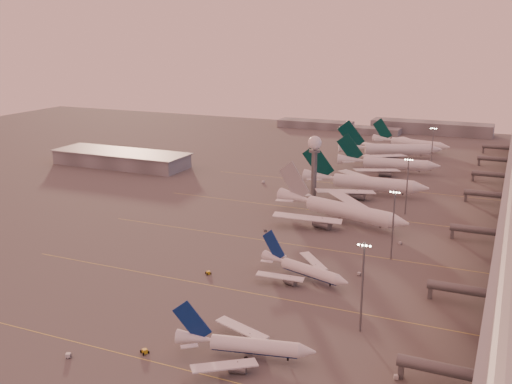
% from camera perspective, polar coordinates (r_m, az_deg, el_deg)
% --- Properties ---
extents(ground, '(700.00, 700.00, 0.00)m').
position_cam_1_polar(ground, '(185.28, -8.03, -9.55)').
color(ground, '#4F4D4D').
rests_on(ground, ground).
extents(taxiway_markings, '(180.00, 185.25, 0.02)m').
position_cam_1_polar(taxiway_markings, '(221.06, 6.39, -5.31)').
color(taxiway_markings, '#E9D552').
rests_on(taxiway_markings, ground).
extents(hangar, '(82.00, 27.00, 8.50)m').
position_cam_1_polar(hangar, '(359.44, -12.72, 3.13)').
color(hangar, slate).
rests_on(hangar, ground).
extents(radar_tower, '(6.40, 6.40, 31.10)m').
position_cam_1_polar(radar_tower, '(281.41, 5.59, 3.61)').
color(radar_tower, slate).
rests_on(radar_tower, ground).
extents(mast_a, '(3.60, 0.56, 25.00)m').
position_cam_1_polar(mast_a, '(158.99, 10.10, -8.53)').
color(mast_a, slate).
rests_on(mast_a, ground).
extents(mast_b, '(3.60, 0.56, 25.00)m').
position_cam_1_polar(mast_b, '(210.12, 12.93, -2.75)').
color(mast_b, slate).
rests_on(mast_b, ground).
extents(mast_c, '(3.60, 0.56, 25.00)m').
position_cam_1_polar(mast_c, '(263.15, 14.20, 0.78)').
color(mast_c, slate).
rests_on(mast_c, ground).
extents(mast_d, '(3.60, 0.56, 25.00)m').
position_cam_1_polar(mast_d, '(350.59, 16.44, 4.15)').
color(mast_d, slate).
rests_on(mast_d, ground).
extents(distant_horizon, '(165.00, 37.50, 9.00)m').
position_cam_1_polar(distant_horizon, '(481.12, 13.02, 6.04)').
color(distant_horizon, slate).
rests_on(distant_horizon, ground).
extents(narrowbody_near, '(35.02, 27.66, 13.85)m').
position_cam_1_polar(narrowbody_near, '(149.57, -1.07, -14.58)').
color(narrowbody_near, white).
rests_on(narrowbody_near, ground).
extents(narrowbody_mid, '(33.15, 26.02, 13.40)m').
position_cam_1_polar(narrowbody_mid, '(193.24, 4.58, -7.49)').
color(narrowbody_mid, white).
rests_on(narrowbody_mid, ground).
extents(widebody_white, '(61.41, 48.51, 22.22)m').
position_cam_1_polar(widebody_white, '(250.51, 8.04, -1.96)').
color(widebody_white, white).
rests_on(widebody_white, ground).
extents(greentail_a, '(62.65, 50.62, 22.76)m').
position_cam_1_polar(greentail_a, '(295.32, 10.30, 0.61)').
color(greentail_a, white).
rests_on(greentail_a, ground).
extents(greentail_b, '(57.34, 46.05, 20.87)m').
position_cam_1_polar(greentail_b, '(342.94, 12.48, 2.46)').
color(greentail_b, white).
rests_on(greentail_b, ground).
extents(greentail_c, '(61.88, 49.11, 23.46)m').
position_cam_1_polar(greentail_c, '(381.70, 12.65, 3.79)').
color(greentail_c, white).
rests_on(greentail_c, ground).
extents(greentail_d, '(53.23, 42.56, 19.57)m').
position_cam_1_polar(greentail_d, '(410.21, 14.49, 4.36)').
color(greentail_d, white).
rests_on(greentail_d, ground).
extents(gsv_truck_a, '(6.25, 4.39, 2.39)m').
position_cam_1_polar(gsv_truck_a, '(156.98, -17.29, -14.45)').
color(gsv_truck_a, silver).
rests_on(gsv_truck_a, ground).
extents(gsv_tug_near, '(4.05, 4.59, 1.12)m').
position_cam_1_polar(gsv_tug_near, '(154.70, -10.55, -14.72)').
color(gsv_tug_near, gold).
rests_on(gsv_tug_near, ground).
extents(gsv_catering_a, '(5.32, 3.56, 4.01)m').
position_cam_1_polar(gsv_catering_a, '(145.58, 13.32, -16.29)').
color(gsv_catering_a, silver).
rests_on(gsv_catering_a, ground).
extents(gsv_tug_mid, '(4.19, 4.01, 1.04)m').
position_cam_1_polar(gsv_tug_mid, '(197.28, -4.57, -7.69)').
color(gsv_tug_mid, gold).
rests_on(gsv_tug_mid, ground).
extents(gsv_truck_b, '(5.42, 2.56, 2.10)m').
position_cam_1_polar(gsv_truck_b, '(198.44, 9.91, -7.57)').
color(gsv_truck_b, silver).
rests_on(gsv_truck_b, ground).
extents(gsv_truck_c, '(4.53, 4.50, 1.90)m').
position_cam_1_polar(gsv_truck_c, '(237.08, 0.96, -3.54)').
color(gsv_truck_c, '#505355').
rests_on(gsv_truck_c, ground).
extents(gsv_catering_b, '(4.89, 3.67, 3.67)m').
position_cam_1_polar(gsv_catering_b, '(228.98, 13.62, -4.44)').
color(gsv_catering_b, silver).
rests_on(gsv_catering_b, ground).
extents(gsv_tug_far, '(3.88, 4.50, 1.10)m').
position_cam_1_polar(gsv_tug_far, '(264.89, 6.42, -1.70)').
color(gsv_tug_far, '#505355').
rests_on(gsv_tug_far, ground).
extents(gsv_truck_d, '(2.74, 6.35, 2.50)m').
position_cam_1_polar(gsv_truck_d, '(311.06, 0.71, 1.08)').
color(gsv_truck_d, silver).
rests_on(gsv_truck_d, ground).
extents(gsv_tug_hangar, '(3.77, 3.24, 0.93)m').
position_cam_1_polar(gsv_tug_hangar, '(317.73, 15.34, 0.68)').
color(gsv_tug_hangar, gold).
rests_on(gsv_tug_hangar, ground).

